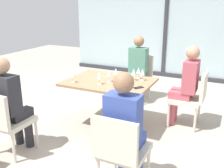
# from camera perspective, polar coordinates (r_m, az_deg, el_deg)

# --- Properties ---
(ground_plane) EXTENTS (12.00, 12.00, 0.00)m
(ground_plane) POSITION_cam_1_polar(r_m,az_deg,el_deg) (4.20, -0.60, -8.85)
(ground_plane) COLOR #A89E8E
(window_wall_backdrop) EXTENTS (5.09, 0.10, 2.70)m
(window_wall_backdrop) POSITION_cam_1_polar(r_m,az_deg,el_deg) (6.81, 11.60, 11.67)
(window_wall_backdrop) COLOR #A2B7BC
(window_wall_backdrop) RESTS_ON ground_plane
(dining_table_main) EXTENTS (1.27, 0.95, 0.73)m
(dining_table_main) POSITION_cam_1_polar(r_m,az_deg,el_deg) (3.99, -0.62, -1.72)
(dining_table_main) COLOR #997551
(dining_table_main) RESTS_ON ground_plane
(chair_front_left) EXTENTS (0.46, 0.50, 0.87)m
(chair_front_left) POSITION_cam_1_polar(r_m,az_deg,el_deg) (3.48, -22.30, -7.10)
(chair_front_left) COLOR beige
(chair_front_left) RESTS_ON ground_plane
(chair_far_right) EXTENTS (0.50, 0.46, 0.87)m
(chair_far_right) POSITION_cam_1_polar(r_m,az_deg,el_deg) (4.16, 17.09, -2.52)
(chair_far_right) COLOR beige
(chair_far_right) RESTS_ON ground_plane
(chair_front_right) EXTENTS (0.46, 0.50, 0.87)m
(chair_front_right) POSITION_cam_1_polar(r_m,az_deg,el_deg) (2.63, 1.89, -13.90)
(chair_front_right) COLOR beige
(chair_front_right) RESTS_ON ground_plane
(chair_near_window) EXTENTS (0.46, 0.51, 0.87)m
(chair_near_window) POSITION_cam_1_polar(r_m,az_deg,el_deg) (5.16, 5.85, 2.04)
(chair_near_window) COLOR beige
(chair_near_window) RESTS_ON ground_plane
(person_front_left) EXTENTS (0.34, 0.39, 1.26)m
(person_front_left) POSITION_cam_1_polar(r_m,az_deg,el_deg) (3.47, -21.37, -3.41)
(person_front_left) COLOR #28282D
(person_front_left) RESTS_ON ground_plane
(person_far_right) EXTENTS (0.39, 0.34, 1.26)m
(person_far_right) POSITION_cam_1_polar(r_m,az_deg,el_deg) (4.11, 15.85, 0.35)
(person_far_right) COLOR #B24C56
(person_far_right) RESTS_ON ground_plane
(person_front_right) EXTENTS (0.34, 0.39, 1.26)m
(person_front_right) POSITION_cam_1_polar(r_m,az_deg,el_deg) (2.62, 2.91, -8.97)
(person_front_right) COLOR #384C9E
(person_front_right) RESTS_ON ground_plane
(person_near_window) EXTENTS (0.34, 0.39, 1.26)m
(person_near_window) POSITION_cam_1_polar(r_m,az_deg,el_deg) (5.01, 5.49, 3.98)
(person_near_window) COLOR #4C7F6B
(person_near_window) RESTS_ON ground_plane
(wine_glass_0) EXTENTS (0.07, 0.07, 0.18)m
(wine_glass_0) POSITION_cam_1_polar(r_m,az_deg,el_deg) (3.84, -0.66, 2.36)
(wine_glass_0) COLOR silver
(wine_glass_0) RESTS_ON dining_table_main
(wine_glass_1) EXTENTS (0.07, 0.07, 0.18)m
(wine_glass_1) POSITION_cam_1_polar(r_m,az_deg,el_deg) (3.93, 6.69, 2.58)
(wine_glass_1) COLOR silver
(wine_glass_1) RESTS_ON dining_table_main
(wine_glass_2) EXTENTS (0.07, 0.07, 0.18)m
(wine_glass_2) POSITION_cam_1_polar(r_m,az_deg,el_deg) (3.85, -8.55, 2.20)
(wine_glass_2) COLOR silver
(wine_glass_2) RESTS_ON dining_table_main
(wine_glass_3) EXTENTS (0.07, 0.07, 0.18)m
(wine_glass_3) POSITION_cam_1_polar(r_m,az_deg,el_deg) (3.73, -2.75, 1.85)
(wine_glass_3) COLOR silver
(wine_glass_3) RESTS_ON dining_table_main
(wine_glass_4) EXTENTS (0.07, 0.07, 0.18)m
(wine_glass_4) POSITION_cam_1_polar(r_m,az_deg,el_deg) (3.94, 0.85, 2.75)
(wine_glass_4) COLOR silver
(wine_glass_4) RESTS_ON dining_table_main
(wine_glass_5) EXTENTS (0.07, 0.07, 0.18)m
(wine_glass_5) POSITION_cam_1_polar(r_m,az_deg,el_deg) (3.93, 4.76, 2.62)
(wine_glass_5) COLOR silver
(wine_glass_5) RESTS_ON dining_table_main
(wine_glass_6) EXTENTS (0.07, 0.07, 0.18)m
(wine_glass_6) POSITION_cam_1_polar(r_m,az_deg,el_deg) (4.01, 5.81, 2.90)
(wine_glass_6) COLOR silver
(wine_glass_6) RESTS_ON dining_table_main
(coffee_cup) EXTENTS (0.08, 0.08, 0.09)m
(coffee_cup) POSITION_cam_1_polar(r_m,az_deg,el_deg) (4.00, 2.65, 1.68)
(coffee_cup) COLOR white
(coffee_cup) RESTS_ON dining_table_main
(cell_phone_on_table) EXTENTS (0.14, 0.16, 0.01)m
(cell_phone_on_table) POSITION_cam_1_polar(r_m,az_deg,el_deg) (3.63, 5.80, -0.77)
(cell_phone_on_table) COLOR black
(cell_phone_on_table) RESTS_ON dining_table_main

